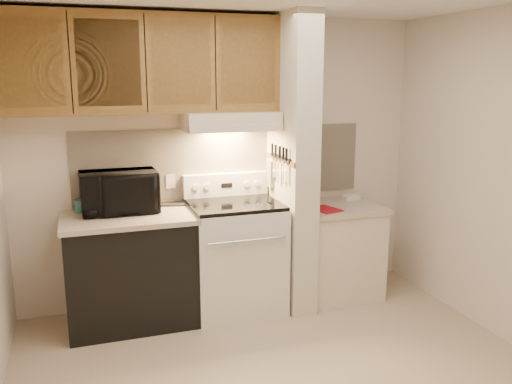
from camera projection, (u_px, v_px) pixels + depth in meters
name	position (u px, v px, depth m)	size (l,w,h in m)	color
floor	(284.00, 376.00, 3.68)	(3.60, 3.60, 0.00)	tan
wall_back	(223.00, 161.00, 4.80)	(3.60, 0.02, 2.50)	beige
backsplash	(224.00, 163.00, 4.79)	(2.60, 0.02, 0.63)	beige
range_body	(235.00, 258.00, 4.65)	(0.76, 0.65, 0.92)	silver
oven_window	(246.00, 266.00, 4.35)	(0.50, 0.01, 0.30)	black
oven_handle	(248.00, 241.00, 4.27)	(0.02, 0.02, 0.65)	silver
cooktop	(235.00, 204.00, 4.55)	(0.74, 0.64, 0.03)	black
range_backguard	(226.00, 184.00, 4.79)	(0.76, 0.08, 0.20)	silver
range_display	(227.00, 185.00, 4.75)	(0.10, 0.01, 0.04)	black
range_knob_left_outer	(196.00, 187.00, 4.66)	(0.05, 0.05, 0.02)	silver
range_knob_left_inner	(207.00, 187.00, 4.69)	(0.05, 0.05, 0.02)	silver
range_knob_right_inner	(246.00, 184.00, 4.80)	(0.05, 0.05, 0.02)	silver
range_knob_right_outer	(257.00, 183.00, 4.83)	(0.05, 0.05, 0.02)	silver
dishwasher_front	(131.00, 272.00, 4.39)	(1.00, 0.63, 0.87)	black
left_countertop	(128.00, 218.00, 4.30)	(1.04, 0.67, 0.04)	#BCAB94
spoon_rest	(174.00, 205.00, 4.60)	(0.21, 0.07, 0.01)	black
teal_jar	(81.00, 206.00, 4.38)	(0.09, 0.09, 0.11)	#286860
outlet	(171.00, 182.00, 4.66)	(0.08, 0.01, 0.12)	beige
microwave	(119.00, 192.00, 4.37)	(0.60, 0.41, 0.33)	black
partition_pillar	(292.00, 164.00, 4.64)	(0.22, 0.70, 2.50)	beige
pillar_trim	(279.00, 159.00, 4.59)	(0.01, 0.70, 0.04)	brown
knife_strip	(281.00, 158.00, 4.54)	(0.02, 0.42, 0.04)	black
knife_blade_a	(286.00, 173.00, 4.41)	(0.01, 0.04, 0.16)	silver
knife_handle_a	(286.00, 154.00, 4.37)	(0.02, 0.02, 0.10)	black
knife_blade_b	(283.00, 172.00, 4.48)	(0.01, 0.04, 0.18)	silver
knife_handle_b	(283.00, 153.00, 4.44)	(0.02, 0.02, 0.10)	black
knife_blade_c	(278.00, 172.00, 4.57)	(0.01, 0.04, 0.20)	silver
knife_handle_c	(280.00, 152.00, 4.51)	(0.02, 0.02, 0.10)	black
knife_blade_d	(275.00, 168.00, 4.64)	(0.01, 0.04, 0.16)	silver
knife_handle_d	(276.00, 150.00, 4.60)	(0.02, 0.02, 0.10)	black
knife_blade_e	(273.00, 168.00, 4.69)	(0.01, 0.04, 0.18)	silver
knife_handle_e	(272.00, 149.00, 4.68)	(0.02, 0.02, 0.10)	black
oven_mitt	(270.00, 174.00, 4.78)	(0.03, 0.10, 0.23)	gray
right_cab_base	(337.00, 253.00, 4.96)	(0.70, 0.60, 0.81)	beige
right_countertop	(338.00, 208.00, 4.87)	(0.74, 0.64, 0.04)	#BCAB94
red_folder	(326.00, 209.00, 4.71)	(0.20, 0.27, 0.01)	#A60E17
white_box	(351.00, 197.00, 5.10)	(0.15, 0.10, 0.04)	white
range_hood	(230.00, 121.00, 4.52)	(0.78, 0.44, 0.15)	beige
hood_lip	(237.00, 128.00, 4.33)	(0.78, 0.04, 0.06)	beige
upper_cabinets	(143.00, 64.00, 4.25)	(2.18, 0.33, 0.77)	brown
cab_door_a	(30.00, 63.00, 3.85)	(0.46, 0.01, 0.63)	brown
cab_gap_a	(70.00, 63.00, 3.93)	(0.01, 0.01, 0.73)	black
cab_door_b	(109.00, 63.00, 4.02)	(0.46, 0.01, 0.63)	brown
cab_gap_b	(146.00, 63.00, 4.10)	(0.01, 0.01, 0.73)	black
cab_door_c	(181.00, 64.00, 4.18)	(0.46, 0.01, 0.63)	brown
cab_gap_c	(216.00, 64.00, 4.27)	(0.01, 0.01, 0.73)	black
cab_door_d	(248.00, 64.00, 4.35)	(0.46, 0.01, 0.63)	brown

